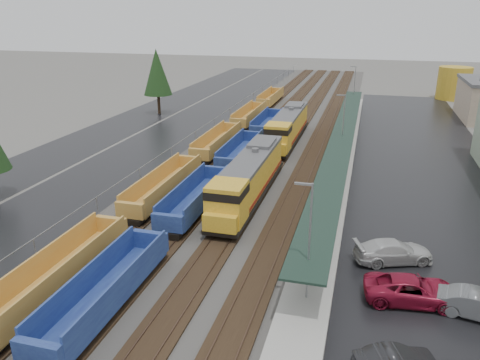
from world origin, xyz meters
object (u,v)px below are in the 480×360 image
object	(u,v)px
locomotive_lead	(248,178)
parked_car_east_b	(412,290)
well_string_yellow	(164,186)
well_string_blue	(160,236)
storage_tank	(454,83)
parked_car_east_c	(393,252)
locomotive_trail	(288,127)

from	to	relation	value
locomotive_lead	parked_car_east_b	bearing A→B (deg)	-43.20
well_string_yellow	parked_car_east_b	xyz separation A→B (m)	(21.68, -11.79, -0.33)
well_string_blue	parked_car_east_b	distance (m)	17.80
locomotive_lead	parked_car_east_b	xyz separation A→B (m)	(13.68, -12.85, -1.52)
well_string_blue	storage_tank	distance (m)	80.53
well_string_yellow	storage_tank	world-z (taller)	storage_tank
storage_tank	well_string_blue	bearing A→B (deg)	-112.17
locomotive_lead	well_string_blue	distance (m)	11.62
well_string_blue	storage_tank	size ratio (longest dim) A/B	13.80
parked_car_east_c	locomotive_lead	bearing A→B (deg)	36.29
well_string_yellow	locomotive_lead	bearing A→B (deg)	7.55
parked_car_east_c	well_string_yellow	bearing A→B (deg)	49.99
storage_tank	parked_car_east_c	distance (m)	73.09
well_string_yellow	parked_car_east_b	bearing A→B (deg)	-28.54
locomotive_lead	parked_car_east_b	world-z (taller)	locomotive_lead
well_string_blue	storage_tank	world-z (taller)	storage_tank
locomotive_lead	parked_car_east_c	xyz separation A→B (m)	(12.72, -8.06, -1.52)
locomotive_lead	well_string_blue	size ratio (longest dim) A/B	0.22
locomotive_lead	locomotive_trail	distance (m)	21.00
well_string_blue	parked_car_east_b	world-z (taller)	well_string_blue
parked_car_east_b	locomotive_trail	bearing A→B (deg)	15.43
locomotive_trail	storage_tank	bearing A→B (deg)	58.30
locomotive_lead	storage_tank	world-z (taller)	storage_tank
well_string_blue	storage_tank	bearing A→B (deg)	67.83
locomotive_trail	parked_car_east_b	bearing A→B (deg)	-67.99
parked_car_east_b	parked_car_east_c	world-z (taller)	parked_car_east_b
locomotive_lead	well_string_yellow	distance (m)	8.16
locomotive_lead	locomotive_trail	bearing A→B (deg)	90.00
well_string_yellow	parked_car_east_b	world-z (taller)	well_string_yellow
well_string_yellow	storage_tank	size ratio (longest dim) A/B	17.59
well_string_yellow	well_string_blue	size ratio (longest dim) A/B	1.27
storage_tank	parked_car_east_c	world-z (taller)	storage_tank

